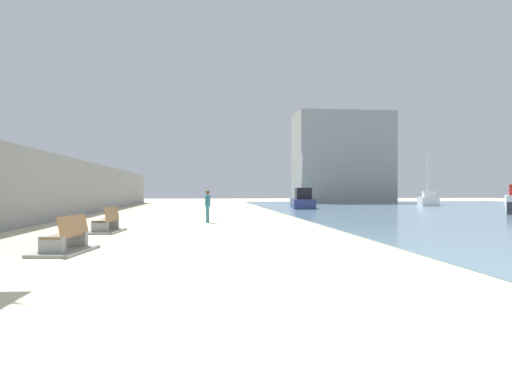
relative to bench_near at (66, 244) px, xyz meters
name	(u,v)px	position (x,y,z in m)	size (l,w,h in m)	color
ground_plane	(194,217)	(2.94, 15.20, -0.23)	(120.00, 120.00, 0.00)	beige
seawall	(64,188)	(-4.56, 15.20, 1.54)	(0.80, 64.00, 3.54)	gray
bench_near	(66,244)	(0.00, 0.00, 0.00)	(1.37, 2.23, 0.98)	gray
bench_far	(106,226)	(-0.18, 5.74, 0.00)	(1.27, 2.18, 0.98)	gray
person_walking	(208,204)	(3.75, 10.21, 0.71)	(0.27, 0.51, 1.63)	teal
boat_distant	(428,200)	(26.60, 31.87, 0.40)	(2.99, 4.64, 5.45)	white
boat_far_left	(302,201)	(12.18, 26.57, 0.47)	(2.56, 5.97, 4.91)	navy
harbor_building	(342,158)	(21.05, 43.20, 5.45)	(12.00, 6.00, 11.36)	gray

